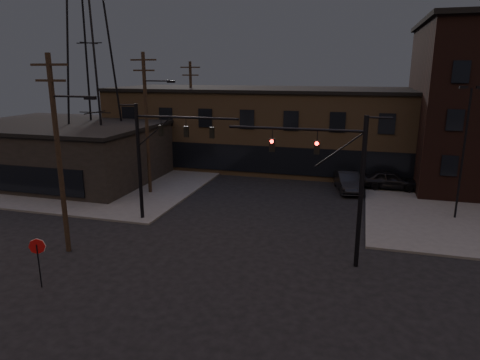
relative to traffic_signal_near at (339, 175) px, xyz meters
name	(u,v)px	position (x,y,z in m)	size (l,w,h in m)	color
ground	(212,290)	(-5.36, -4.50, -4.93)	(140.00, 140.00, 0.00)	black
sidewalk_nw	(89,165)	(-27.36, 17.50, -4.86)	(30.00, 30.00, 0.15)	#474744
building_row	(300,129)	(-5.36, 23.50, -0.93)	(40.00, 12.00, 8.00)	brown
building_left	(67,154)	(-25.36, 11.50, -2.43)	(16.00, 12.00, 5.00)	black
traffic_signal_near	(339,175)	(0.00, 0.00, 0.00)	(7.12, 0.24, 8.00)	black
traffic_signal_far	(156,150)	(-12.07, 3.50, 0.08)	(7.12, 0.24, 8.00)	black
stop_sign	(38,252)	(-13.36, -6.49, -3.09)	(0.72, 0.33, 2.48)	black
utility_pole_near	(59,151)	(-14.79, -2.50, 0.94)	(3.70, 0.28, 11.00)	black
utility_pole_mid	(147,121)	(-15.79, 9.50, 1.19)	(3.70, 0.28, 11.50)	black
utility_pole_far	(191,111)	(-16.86, 21.50, 0.85)	(2.20, 0.28, 11.00)	black
transmission_tower	(89,43)	(-23.36, 13.50, 7.57)	(7.00, 7.00, 25.00)	black
lot_light_a	(465,141)	(7.64, 9.50, 0.58)	(1.50, 0.28, 9.14)	black
parked_car_lot_a	(390,180)	(3.64, 16.09, -3.99)	(1.87, 4.65, 1.58)	black
car_crossing	(348,182)	(0.14, 14.90, -4.10)	(1.75, 5.03, 1.66)	black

